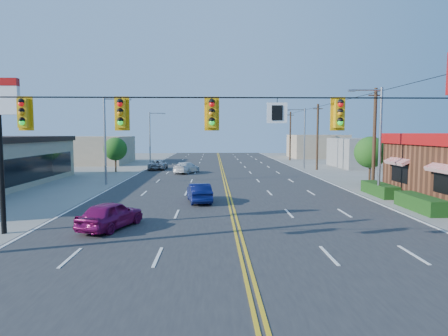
{
  "coord_description": "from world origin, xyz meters",
  "views": [
    {
      "loc": [
        -1.16,
        -14.71,
        4.7
      ],
      "look_at": [
        -0.36,
        13.93,
        2.2
      ],
      "focal_mm": 32.0,
      "sensor_mm": 36.0,
      "label": 1
    }
  ],
  "objects_px": {
    "car_silver": "(158,165)",
    "signal_span": "(241,128)",
    "car_blue": "(199,193)",
    "car_white": "(186,168)",
    "car_magenta": "(111,216)"
  },
  "relations": [
    {
      "from": "car_magenta",
      "to": "car_blue",
      "type": "xyz_separation_m",
      "value": [
        4.06,
        7.42,
        -0.04
      ]
    },
    {
      "from": "signal_span",
      "to": "car_silver",
      "type": "bearing_deg",
      "value": 102.49
    },
    {
      "from": "car_silver",
      "to": "signal_span",
      "type": "bearing_deg",
      "value": 103.52
    },
    {
      "from": "signal_span",
      "to": "car_blue",
      "type": "distance_m",
      "value": 12.91
    },
    {
      "from": "signal_span",
      "to": "car_blue",
      "type": "xyz_separation_m",
      "value": [
        -1.98,
        12.03,
        -4.25
      ]
    },
    {
      "from": "car_magenta",
      "to": "car_blue",
      "type": "bearing_deg",
      "value": -98.83
    },
    {
      "from": "signal_span",
      "to": "car_blue",
      "type": "height_order",
      "value": "signal_span"
    },
    {
      "from": "car_white",
      "to": "car_silver",
      "type": "xyz_separation_m",
      "value": [
        -3.95,
        4.84,
        -0.01
      ]
    },
    {
      "from": "car_silver",
      "to": "car_magenta",
      "type": "bearing_deg",
      "value": 94.7
    },
    {
      "from": "car_blue",
      "to": "car_white",
      "type": "bearing_deg",
      "value": -92.5
    },
    {
      "from": "car_white",
      "to": "signal_span",
      "type": "bearing_deg",
      "value": 118.76
    },
    {
      "from": "car_silver",
      "to": "car_white",
      "type": "bearing_deg",
      "value": 130.25
    },
    {
      "from": "car_magenta",
      "to": "car_silver",
      "type": "height_order",
      "value": "car_magenta"
    },
    {
      "from": "car_blue",
      "to": "car_white",
      "type": "relative_size",
      "value": 0.88
    },
    {
      "from": "car_blue",
      "to": "car_silver",
      "type": "distance_m",
      "value": 25.23
    }
  ]
}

